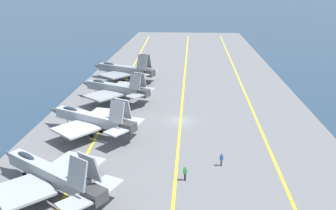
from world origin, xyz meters
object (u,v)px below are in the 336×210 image
(parked_jet_second, at_px, (91,119))
(parked_jet_fourth, at_px, (124,69))
(crew_blue_vest, at_px, (221,159))
(parked_jet_third, at_px, (115,88))
(parked_jet_nearest, at_px, (50,173))
(crew_green_vest, at_px, (185,173))

(parked_jet_second, xyz_separation_m, parked_jet_fourth, (31.80, 0.99, 0.09))
(parked_jet_fourth, xyz_separation_m, crew_blue_vest, (-40.52, -19.95, -1.69))
(parked_jet_fourth, height_order, crew_blue_vest, parked_jet_fourth)
(parked_jet_third, bearing_deg, parked_jet_fourth, 4.55)
(parked_jet_nearest, height_order, crew_blue_vest, parked_jet_nearest)
(parked_jet_nearest, bearing_deg, crew_green_vest, -77.27)
(parked_jet_second, distance_m, parked_jet_fourth, 31.81)
(parked_jet_third, xyz_separation_m, parked_jet_fourth, (15.71, 1.25, 0.01))
(parked_jet_nearest, height_order, parked_jet_second, parked_jet_second)
(parked_jet_fourth, height_order, crew_green_vest, parked_jet_fourth)
(crew_blue_vest, bearing_deg, parked_jet_nearest, 110.42)
(parked_jet_nearest, bearing_deg, parked_jet_third, -0.90)
(parked_jet_nearest, bearing_deg, crew_blue_vest, -69.58)
(parked_jet_second, bearing_deg, parked_jet_nearest, 179.11)
(parked_jet_second, relative_size, crew_green_vest, 9.01)
(parked_jet_second, bearing_deg, parked_jet_third, -0.91)
(parked_jet_second, xyz_separation_m, crew_green_vest, (-12.55, -14.44, -1.55))
(parked_jet_second, height_order, parked_jet_fourth, parked_jet_fourth)
(crew_green_vest, bearing_deg, crew_blue_vest, -49.69)
(parked_jet_nearest, relative_size, parked_jet_fourth, 0.96)
(parked_jet_nearest, height_order, parked_jet_fourth, parked_jet_fourth)
(parked_jet_third, xyz_separation_m, crew_green_vest, (-28.64, -14.19, -1.62))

